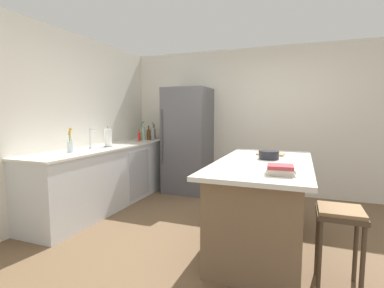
{
  "coord_description": "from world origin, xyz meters",
  "views": [
    {
      "loc": [
        0.72,
        -3.02,
        1.44
      ],
      "look_at": [
        -0.76,
        0.85,
        1.0
      ],
      "focal_mm": 26.74,
      "sensor_mm": 36.0,
      "label": 1
    }
  ],
  "objects_px": {
    "gin_bottle": "(143,133)",
    "mixing_bowl": "(269,155)",
    "refrigerator": "(188,140)",
    "syrup_bottle": "(154,133)",
    "paper_towel_roll": "(108,138)",
    "hot_sauce_bottle": "(139,136)",
    "soda_bottle": "(153,133)",
    "sink_faucet": "(91,138)",
    "olive_oil_bottle": "(143,133)",
    "kitchen_island": "(263,203)",
    "cutting_board": "(270,154)",
    "flower_vase": "(70,145)",
    "whiskey_bottle": "(149,134)",
    "bar_stool": "(340,223)",
    "cookbook_stack": "(280,170)"
  },
  "relations": [
    {
      "from": "soda_bottle",
      "to": "olive_oil_bottle",
      "type": "xyz_separation_m",
      "value": [
        -0.11,
        -0.19,
        0.01
      ]
    },
    {
      "from": "hot_sauce_bottle",
      "to": "kitchen_island",
      "type": "bearing_deg",
      "value": -30.49
    },
    {
      "from": "kitchen_island",
      "to": "mixing_bowl",
      "type": "height_order",
      "value": "mixing_bowl"
    },
    {
      "from": "refrigerator",
      "to": "paper_towel_roll",
      "type": "height_order",
      "value": "refrigerator"
    },
    {
      "from": "soda_bottle",
      "to": "mixing_bowl",
      "type": "distance_m",
      "value": 2.88
    },
    {
      "from": "bar_stool",
      "to": "sink_faucet",
      "type": "xyz_separation_m",
      "value": [
        -3.17,
        0.79,
        0.54
      ]
    },
    {
      "from": "kitchen_island",
      "to": "syrup_bottle",
      "type": "height_order",
      "value": "syrup_bottle"
    },
    {
      "from": "olive_oil_bottle",
      "to": "cutting_board",
      "type": "xyz_separation_m",
      "value": [
        2.47,
        -1.09,
        -0.13
      ]
    },
    {
      "from": "sink_faucet",
      "to": "cutting_board",
      "type": "height_order",
      "value": "sink_faucet"
    },
    {
      "from": "bar_stool",
      "to": "cutting_board",
      "type": "bearing_deg",
      "value": 121.14
    },
    {
      "from": "refrigerator",
      "to": "bar_stool",
      "type": "distance_m",
      "value": 3.27
    },
    {
      "from": "flower_vase",
      "to": "hot_sauce_bottle",
      "type": "bearing_deg",
      "value": 88.86
    },
    {
      "from": "bar_stool",
      "to": "mixing_bowl",
      "type": "height_order",
      "value": "mixing_bowl"
    },
    {
      "from": "sink_faucet",
      "to": "olive_oil_bottle",
      "type": "distance_m",
      "value": 1.41
    },
    {
      "from": "flower_vase",
      "to": "syrup_bottle",
      "type": "relative_size",
      "value": 1.11
    },
    {
      "from": "hot_sauce_bottle",
      "to": "cutting_board",
      "type": "xyz_separation_m",
      "value": [
        2.44,
        -0.9,
        -0.08
      ]
    },
    {
      "from": "kitchen_island",
      "to": "syrup_bottle",
      "type": "distance_m",
      "value": 3.1
    },
    {
      "from": "paper_towel_roll",
      "to": "olive_oil_bottle",
      "type": "distance_m",
      "value": 1.13
    },
    {
      "from": "hot_sauce_bottle",
      "to": "refrigerator",
      "type": "bearing_deg",
      "value": 20.21
    },
    {
      "from": "kitchen_island",
      "to": "sink_faucet",
      "type": "distance_m",
      "value": 2.56
    },
    {
      "from": "soda_bottle",
      "to": "cookbook_stack",
      "type": "relative_size",
      "value": 1.25
    },
    {
      "from": "kitchen_island",
      "to": "cutting_board",
      "type": "xyz_separation_m",
      "value": [
        0.02,
        0.52,
        0.47
      ]
    },
    {
      "from": "kitchen_island",
      "to": "soda_bottle",
      "type": "xyz_separation_m",
      "value": [
        -2.35,
        1.81,
        0.59
      ]
    },
    {
      "from": "olive_oil_bottle",
      "to": "cutting_board",
      "type": "bearing_deg",
      "value": -23.76
    },
    {
      "from": "paper_towel_roll",
      "to": "cookbook_stack",
      "type": "bearing_deg",
      "value": -23.42
    },
    {
      "from": "whiskey_bottle",
      "to": "cutting_board",
      "type": "bearing_deg",
      "value": -26.36
    },
    {
      "from": "kitchen_island",
      "to": "whiskey_bottle",
      "type": "relative_size",
      "value": 7.43
    },
    {
      "from": "hot_sauce_bottle",
      "to": "cookbook_stack",
      "type": "distance_m",
      "value": 3.35
    },
    {
      "from": "refrigerator",
      "to": "hot_sauce_bottle",
      "type": "bearing_deg",
      "value": -159.79
    },
    {
      "from": "bar_stool",
      "to": "sink_faucet",
      "type": "relative_size",
      "value": 2.26
    },
    {
      "from": "kitchen_island",
      "to": "refrigerator",
      "type": "relative_size",
      "value": 1.06
    },
    {
      "from": "mixing_bowl",
      "to": "kitchen_island",
      "type": "bearing_deg",
      "value": -100.66
    },
    {
      "from": "soda_bottle",
      "to": "gin_bottle",
      "type": "relative_size",
      "value": 0.93
    },
    {
      "from": "refrigerator",
      "to": "whiskey_bottle",
      "type": "bearing_deg",
      "value": -178.41
    },
    {
      "from": "sink_faucet",
      "to": "mixing_bowl",
      "type": "relative_size",
      "value": 1.33
    },
    {
      "from": "refrigerator",
      "to": "soda_bottle",
      "type": "distance_m",
      "value": 0.78
    },
    {
      "from": "flower_vase",
      "to": "whiskey_bottle",
      "type": "xyz_separation_m",
      "value": [
        0.07,
        1.94,
        0.01
      ]
    },
    {
      "from": "paper_towel_roll",
      "to": "soda_bottle",
      "type": "xyz_separation_m",
      "value": [
        0.05,
        1.32,
        -0.01
      ]
    },
    {
      "from": "sink_faucet",
      "to": "paper_towel_roll",
      "type": "distance_m",
      "value": 0.29
    },
    {
      "from": "gin_bottle",
      "to": "cutting_board",
      "type": "bearing_deg",
      "value": -22.64
    },
    {
      "from": "gin_bottle",
      "to": "mixing_bowl",
      "type": "distance_m",
      "value": 2.78
    },
    {
      "from": "whiskey_bottle",
      "to": "mixing_bowl",
      "type": "relative_size",
      "value": 1.2
    },
    {
      "from": "whiskey_bottle",
      "to": "hot_sauce_bottle",
      "type": "distance_m",
      "value": 0.29
    },
    {
      "from": "soda_bottle",
      "to": "gin_bottle",
      "type": "height_order",
      "value": "gin_bottle"
    },
    {
      "from": "kitchen_island",
      "to": "sink_faucet",
      "type": "xyz_separation_m",
      "value": [
        -2.48,
        0.2,
        0.62
      ]
    },
    {
      "from": "refrigerator",
      "to": "syrup_bottle",
      "type": "bearing_deg",
      "value": 168.08
    },
    {
      "from": "soda_bottle",
      "to": "bar_stool",
      "type": "bearing_deg",
      "value": -38.26
    },
    {
      "from": "kitchen_island",
      "to": "olive_oil_bottle",
      "type": "xyz_separation_m",
      "value": [
        -2.46,
        1.61,
        0.59
      ]
    },
    {
      "from": "gin_bottle",
      "to": "hot_sauce_bottle",
      "type": "distance_m",
      "value": 0.12
    },
    {
      "from": "sink_faucet",
      "to": "paper_towel_roll",
      "type": "bearing_deg",
      "value": 72.29
    }
  ]
}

